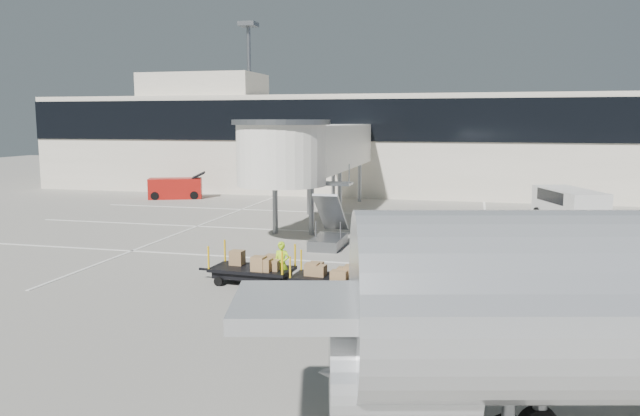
# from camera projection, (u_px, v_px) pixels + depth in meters

# --- Properties ---
(ground) EXTENTS (140.00, 140.00, 0.00)m
(ground) POSITION_uv_depth(u_px,v_px,m) (334.00, 274.00, 24.45)
(ground) COLOR #A39E92
(ground) RESTS_ON ground
(lane_markings) EXTENTS (40.00, 30.00, 0.02)m
(lane_markings) POSITION_uv_depth(u_px,v_px,m) (360.00, 232.00, 33.58)
(lane_markings) COLOR silver
(lane_markings) RESTS_ON ground
(terminal) EXTENTS (64.00, 12.11, 15.20)m
(terminal) POSITION_uv_depth(u_px,v_px,m) (408.00, 143.00, 52.74)
(terminal) COLOR beige
(terminal) RESTS_ON ground
(jet_bridge) EXTENTS (5.70, 20.40, 6.03)m
(jet_bridge) POSITION_uv_depth(u_px,v_px,m) (314.00, 150.00, 36.59)
(jet_bridge) COLOR white
(jet_bridge) RESTS_ON ground
(baggage_tug) EXTENTS (2.91, 2.21, 1.77)m
(baggage_tug) POSITION_uv_depth(u_px,v_px,m) (410.00, 237.00, 28.85)
(baggage_tug) COLOR #9A120E
(baggage_tug) RESTS_ON ground
(suitcase_cart) EXTENTS (4.02, 1.78, 1.56)m
(suitcase_cart) POSITION_uv_depth(u_px,v_px,m) (441.00, 243.00, 27.61)
(suitcase_cart) COLOR black
(suitcase_cart) RESTS_ON ground
(box_cart_near) EXTENTS (3.36, 1.48, 1.30)m
(box_cart_near) POSITION_uv_depth(u_px,v_px,m) (333.00, 277.00, 21.88)
(box_cart_near) COLOR black
(box_cart_near) RESTS_ON ground
(box_cart_far) EXTENTS (3.73, 1.67, 1.44)m
(box_cart_far) POSITION_uv_depth(u_px,v_px,m) (255.00, 269.00, 22.96)
(box_cart_far) COLOR black
(box_cart_far) RESTS_ON ground
(ground_worker) EXTENTS (0.60, 0.41, 1.63)m
(ground_worker) POSITION_uv_depth(u_px,v_px,m) (282.00, 264.00, 22.65)
(ground_worker) COLOR #A4D916
(ground_worker) RESTS_ON ground
(minivan) EXTENTS (3.80, 5.79, 2.04)m
(minivan) POSITION_uv_depth(u_px,v_px,m) (568.00, 203.00, 36.24)
(minivan) COLOR silver
(minivan) RESTS_ON ground
(belt_loader) EXTENTS (4.54, 3.03, 2.06)m
(belt_loader) POSITION_uv_depth(u_px,v_px,m) (176.00, 188.00, 48.10)
(belt_loader) COLOR #9A120E
(belt_loader) RESTS_ON ground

